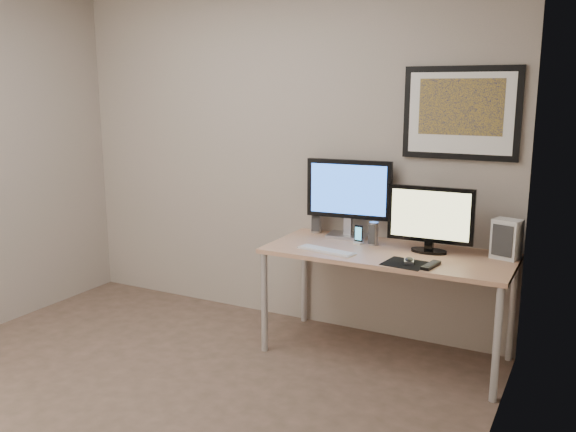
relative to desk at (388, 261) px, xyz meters
The scene contains 14 objects.
floor 1.81m from the desk, 126.53° to the right, with size 3.60×3.60×0.00m, color brown.
room 1.66m from the desk, 137.99° to the right, with size 3.60×3.60×3.60m.
desk is the anchor object (origin of this frame).
framed_art 1.07m from the desk, 43.46° to the left, with size 0.75×0.04×0.60m.
monitor_large 0.59m from the desk, 147.74° to the left, with size 0.61×0.22×0.56m.
monitor_tv 0.40m from the desk, 20.85° to the left, with size 0.55×0.14×0.43m.
speaker_left 0.72m from the desk, 157.26° to the left, with size 0.08×0.08×0.20m, color #A4A4A9.
speaker_right 0.23m from the desk, 141.52° to the left, with size 0.06×0.06×0.16m, color #A4A4A9.
phone_dock 0.30m from the desk, 157.56° to the left, with size 0.06×0.06×0.13m, color black.
keyboard 0.41m from the desk, 152.08° to the right, with size 0.40×0.11×0.01m, color silver.
mousepad 0.30m from the desk, 50.78° to the right, with size 0.25×0.22×0.00m, color black.
mouse 0.30m from the desk, 45.73° to the right, with size 0.05×0.09×0.03m, color black.
remote 0.42m from the desk, 33.30° to the right, with size 0.05×0.19×0.02m, color black.
fan_unit 0.76m from the desk, 14.27° to the left, with size 0.16×0.12×0.25m, color silver.
Camera 1 is at (2.20, -2.38, 1.78)m, focal length 38.00 mm.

